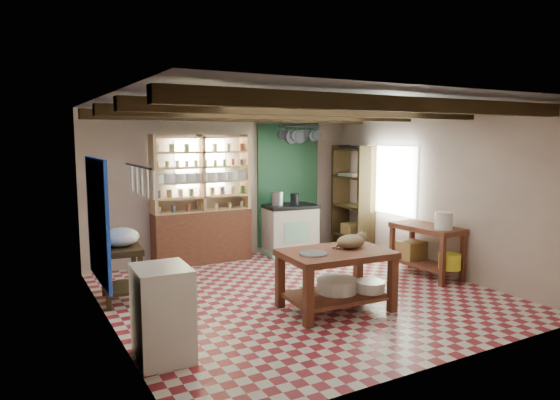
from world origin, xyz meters
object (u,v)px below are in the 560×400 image
prep_table (122,273)px  work_table (336,280)px  stove (290,229)px  right_counter (426,251)px  cat (351,241)px  white_cabinet (162,313)px

prep_table → work_table: bearing=-31.2°
prep_table → stove: bearing=25.5°
right_counter → cat: 1.98m
white_cabinet → right_counter: bearing=13.9°
stove → right_counter: (1.08, -2.35, -0.06)m
stove → right_counter: stove is taller
white_cabinet → cat: 2.59m
stove → prep_table: stove is taller
stove → prep_table: 3.52m
work_table → cat: (0.25, 0.03, 0.46)m
white_cabinet → work_table: bearing=10.7°
stove → right_counter: size_ratio=0.84×
cat → stove: bearing=68.5°
right_counter → cat: size_ratio=2.94×
stove → white_cabinet: white_cabinet is taller
white_cabinet → right_counter: white_cabinet is taller
stove → prep_table: bearing=-154.8°
white_cabinet → cat: size_ratio=2.42×
work_table → prep_table: size_ratio=1.80×
work_table → stove: (1.03, 2.90, 0.08)m
white_cabinet → right_counter: (4.40, 0.87, -0.06)m
work_table → stove: stove is taller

